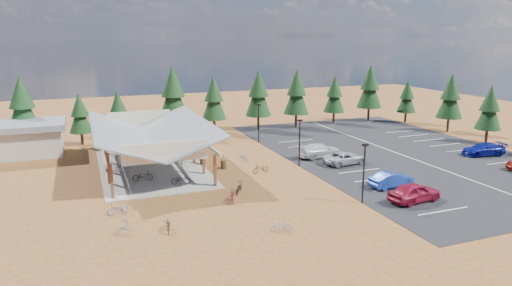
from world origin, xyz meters
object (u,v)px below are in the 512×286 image
bike_5 (183,163)px  bike_8 (168,225)px  bike_7 (152,145)px  bike_16 (261,168)px  lamp_post_1 (300,139)px  lamp_post_2 (259,120)px  bike_10 (118,209)px  bike_pavilion (150,133)px  car_3 (320,150)px  car_7 (483,149)px  bike_3 (122,152)px  lamp_post_0 (364,169)px  car_2 (345,158)px  bike_6 (167,154)px  bike_11 (232,196)px  trash_bin_0 (223,165)px  bike_14 (244,157)px  bike_12 (239,188)px  outbuilding (16,139)px  bike_13 (281,226)px  bike_0 (143,176)px  bike_4 (181,179)px  car_0 (414,192)px  trash_bin_1 (203,161)px  bike_1 (122,169)px  bike_2 (120,166)px  car_1 (391,180)px

bike_5 → bike_8: bearing=163.1°
bike_7 → bike_16: bearing=-135.3°
lamp_post_1 → lamp_post_2: same height
bike_5 → bike_10: bike_5 is taller
bike_pavilion → bike_10: (-4.48, -12.20, -3.38)m
car_3 → car_7: bearing=-115.3°
bike_3 → lamp_post_0: bearing=-146.0°
bike_pavilion → car_2: 21.16m
bike_6 → bike_11: bearing=-168.8°
car_2 → car_7: car_7 is taller
trash_bin_0 → bike_10: (-11.55, -9.23, -0.01)m
lamp_post_1 → bike_14: bearing=138.2°
bike_pavilion → bike_12: bike_pavilion is taller
outbuilding → bike_13: bearing=-56.8°
bike_0 → bike_16: bike_0 is taller
car_7 → bike_16: bearing=-85.8°
bike_3 → bike_16: bike_3 is taller
bike_12 → outbuilding: bearing=-15.2°
lamp_post_2 → bike_6: bearing=-164.1°
bike_4 → car_0: bearing=-116.9°
bike_7 → bike_16: size_ratio=0.97×
lamp_post_2 → trash_bin_1: (-9.62, -7.77, -2.53)m
lamp_post_2 → trash_bin_1: bearing=-141.1°
trash_bin_1 → bike_7: bearing=116.3°
outbuilding → bike_5: outbuilding is taller
car_2 → bike_3: bearing=53.1°
bike_1 → bike_5: bearing=-97.3°
bike_14 → trash_bin_0: bearing=-154.9°
trash_bin_0 → bike_4: (-5.40, -3.80, 0.11)m
lamp_post_0 → bike_10: 20.22m
lamp_post_2 → bike_pavilion: bearing=-155.0°
bike_1 → car_0: bearing=-134.3°
lamp_post_2 → bike_14: size_ratio=3.37×
bike_2 → car_2: (23.31, -6.19, 0.16)m
outbuilding → car_1: size_ratio=2.53×
bike_0 → lamp_post_0: bearing=-122.3°
bike_16 → trash_bin_1: bearing=-145.7°
lamp_post_0 → bike_12: 11.10m
bike_10 → trash_bin_0: bearing=117.1°
bike_1 → bike_7: (4.32, 8.84, 0.08)m
bike_16 → lamp_post_2: bearing=150.3°
bike_3 → car_2: size_ratio=0.30×
bike_14 → car_1: (9.67, -13.84, 0.36)m
bike_pavilion → lamp_post_2: lamp_post_2 is taller
bike_11 → bike_13: (1.41, -7.00, -0.07)m
bike_2 → bike_11: (8.12, -12.91, -0.03)m
bike_pavilion → bike_14: bearing=-3.8°
bike_1 → bike_14: 13.32m
bike_0 → bike_1: bearing=29.8°
lamp_post_2 → car_7: (22.24, -15.81, -2.21)m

